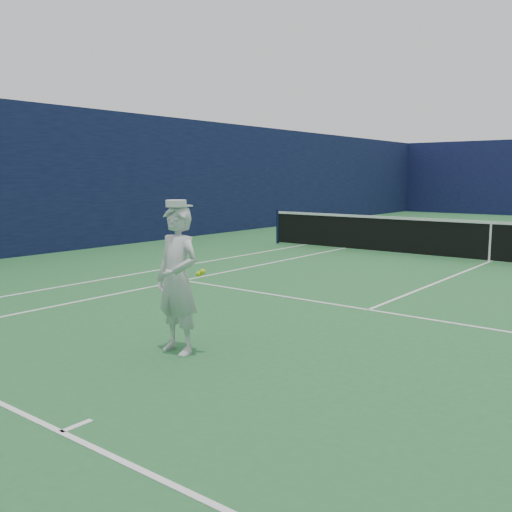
{
  "coord_description": "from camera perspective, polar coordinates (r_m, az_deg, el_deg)",
  "views": [
    {
      "loc": [
        4.0,
        -14.39,
        2.09
      ],
      "look_at": [
        -0.79,
        -8.26,
        1.0
      ],
      "focal_mm": 40.0,
      "sensor_mm": 36.0,
      "label": 1
    }
  ],
  "objects": [
    {
      "name": "tennis_net",
      "position": [
        15.01,
        22.39,
        1.53
      ],
      "size": [
        12.88,
        0.09,
        1.07
      ],
      "color": "#141E4C",
      "rests_on": "ground"
    },
    {
      "name": "ground",
      "position": [
        15.08,
        22.28,
        -0.56
      ],
      "size": [
        80.0,
        80.0,
        0.0
      ],
      "primitive_type": "plane",
      "color": "#266532",
      "rests_on": "ground"
    },
    {
      "name": "tennis_player",
      "position": [
        6.77,
        -7.85,
        -2.33
      ],
      "size": [
        0.76,
        0.5,
        1.82
      ],
      "rotation": [
        0.0,
        0.0,
        -0.05
      ],
      "color": "silver",
      "rests_on": "ground"
    },
    {
      "name": "windscreen_fence",
      "position": [
        14.93,
        22.68,
        7.05
      ],
      "size": [
        20.12,
        36.12,
        4.0
      ],
      "color": "#10143D",
      "rests_on": "ground"
    },
    {
      "name": "court_markings",
      "position": [
        15.08,
        22.28,
        -0.55
      ],
      "size": [
        11.03,
        23.83,
        0.01
      ],
      "color": "white",
      "rests_on": "ground"
    }
  ]
}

